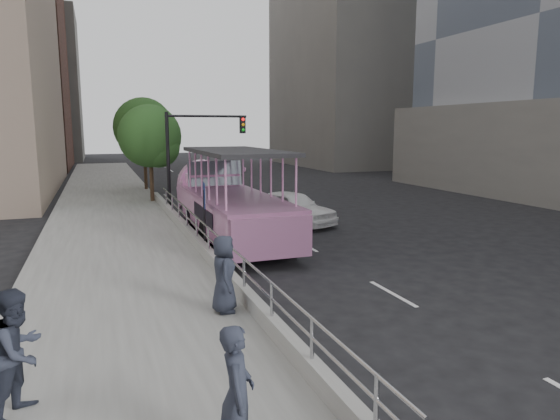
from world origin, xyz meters
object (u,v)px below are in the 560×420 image
Objects in this scene: car at (292,208)px; traffic_signal at (192,146)px; duck_boat at (227,204)px; parking_sign at (204,211)px; pedestrian_far at (224,274)px; street_tree_near at (152,139)px; street_tree_far at (145,130)px; pedestrian_mid at (19,352)px; pedestrian_near at (237,394)px.

traffic_signal is (-3.77, 4.41, 2.72)m from car.
duck_boat is 3.76m from parking_sign.
traffic_signal is at bearing 1.42° from pedestrian_far.
street_tree_near is at bearing 101.63° from duck_boat.
duck_boat is 9.88m from street_tree_near.
pedestrian_mid is at bearing -99.01° from street_tree_far.
duck_boat is at bearing -78.37° from street_tree_near.
traffic_signal is at bearing 107.37° from car.
traffic_signal is 0.81× the size of street_tree_far.
street_tree_near reaches higher than pedestrian_near.
car is at bearing 23.86° from duck_boat.
duck_boat reaches higher than pedestrian_far.
street_tree_far is (-1.73, 15.36, 2.97)m from duck_boat.
pedestrian_far is 24.64m from street_tree_far.
street_tree_far is (0.20, 6.00, 0.49)m from street_tree_near.
pedestrian_near is 23.67m from street_tree_near.
pedestrian_near is at bearing -103.64° from duck_boat.
traffic_signal is (1.29, 9.31, 1.84)m from parking_sign.
duck_boat is 5.82× the size of pedestrian_mid.
pedestrian_mid is 4.75m from pedestrian_far.
parking_sign reaches higher than pedestrian_near.
traffic_signal reaches higher than duck_boat.
traffic_signal reaches higher than pedestrian_mid.
parking_sign is at bearing -89.67° from street_tree_far.
duck_boat is 6.16× the size of pedestrian_near.
pedestrian_far is at bearing -91.48° from street_tree_far.
pedestrian_near is at bearing -93.65° from street_tree_near.
car is 2.45× the size of pedestrian_mid.
parking_sign is (-5.06, -4.90, 0.88)m from car.
street_tree_near is (-1.93, 9.36, 2.48)m from duck_boat.
street_tree_far reaches higher than traffic_signal.
street_tree_near is (4.14, 21.39, 2.59)m from pedestrian_mid.
duck_boat is at bearing -179.30° from car.
duck_boat is at bearing 3.05° from pedestrian_near.
pedestrian_near is 0.34× the size of traffic_signal.
pedestrian_far is at bearing -91.34° from street_tree_near.
street_tree_far reaches higher than pedestrian_mid.
street_tree_far reaches higher than car.
parking_sign is at bearing 1.72° from pedestrian_far.
pedestrian_near is at bearing -136.87° from car.
pedestrian_near is 1.01× the size of pedestrian_far.
parking_sign is (4.45, 8.65, 0.43)m from pedestrian_mid.
street_tree_near is at bearing 7.78° from pedestrian_far.
pedestrian_mid is 18.99m from traffic_signal.
pedestrian_near is 0.31× the size of street_tree_near.
car is at bearing -49.47° from traffic_signal.
pedestrian_far is (3.71, 2.96, -0.06)m from pedestrian_mid.
car is at bearing -7.44° from pedestrian_mid.
street_tree_far is (-5.17, 13.84, 3.53)m from car.
car is 12.08m from pedestrian_far.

